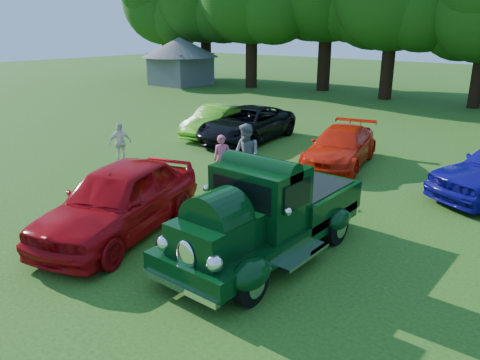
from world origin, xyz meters
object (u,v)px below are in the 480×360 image
Objects in this scene: hero_pickup at (267,216)px; spectator_white at (120,143)px; back_car_lime at (215,121)px; back_car_orange at (341,147)px; red_convertible at (119,199)px; back_car_black at (247,124)px; spectator_grey at (246,155)px; spectator_pink at (222,159)px; gazebo at (180,56)px.

spectator_white is (-8.38, 2.50, -0.16)m from hero_pickup.
back_car_orange reaches higher than back_car_lime.
spectator_white reaches higher than back_car_lime.
red_convertible is 10.05m from back_car_black.
back_car_black is 3.54× the size of spectator_white.
back_car_black is at bearing -11.09° from back_car_lime.
spectator_grey is at bearing -121.01° from back_car_orange.
red_convertible is 2.59× the size of spectator_grey.
hero_pickup is at bearing -95.32° from spectator_white.
back_car_black is at bearing 157.50° from back_car_orange.
back_car_black is (1.78, 0.07, 0.06)m from back_car_lime.
spectator_grey is at bearing -53.57° from back_car_lime.
back_car_orange is 4.04m from spectator_grey.
red_convertible reaches higher than spectator_pink.
spectator_pink is 1.04× the size of spectator_white.
hero_pickup is at bearing -40.80° from gazebo.
red_convertible is at bearing -116.05° from spectator_white.
hero_pickup reaches higher than spectator_white.
hero_pickup is at bearing 3.47° from red_convertible.
gazebo reaches higher than red_convertible.
hero_pickup is 3.45× the size of spectator_pink.
hero_pickup is 0.83× the size of gazebo.
gazebo reaches higher than back_car_lime.
back_car_black is 2.72× the size of spectator_grey.
spectator_grey is (0.73, 0.30, 0.20)m from spectator_pink.
hero_pickup reaches higher than back_car_black.
red_convertible is 3.25× the size of spectator_pink.
spectator_white is at bearing -111.23° from back_car_black.
back_car_black is 5.00m from back_car_orange.
spectator_grey is 1.30× the size of spectator_white.
spectator_white is (-5.12, -0.92, -0.23)m from spectator_grey.
back_car_lime is at bearing -39.63° from gazebo.
spectator_pink is at bearing -41.34° from gazebo.
spectator_white is 0.23× the size of gazebo.
red_convertible reaches higher than spectator_white.
spectator_grey reaches higher than back_car_black.
back_car_black is 5.94m from spectator_grey.
spectator_pink is 0.82m from spectator_grey.
back_car_black is 0.82× the size of gazebo.
spectator_pink is (2.92, -4.98, 0.04)m from back_car_black.
back_car_black is (-3.53, 9.41, -0.12)m from red_convertible.
red_convertible is 0.78× the size of gazebo.
red_convertible is at bearing -126.36° from spectator_pink.
hero_pickup is 7.51m from back_car_orange.
back_car_black is at bearing -36.40° from gazebo.
hero_pickup is 1.01× the size of back_car_black.
back_car_lime is (-8.70, 8.03, -0.23)m from hero_pickup.
spectator_pink is at bearing -70.70° from spectator_white.
back_car_black reaches higher than back_car_orange.
spectator_grey is (3.65, -4.68, 0.24)m from back_car_black.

